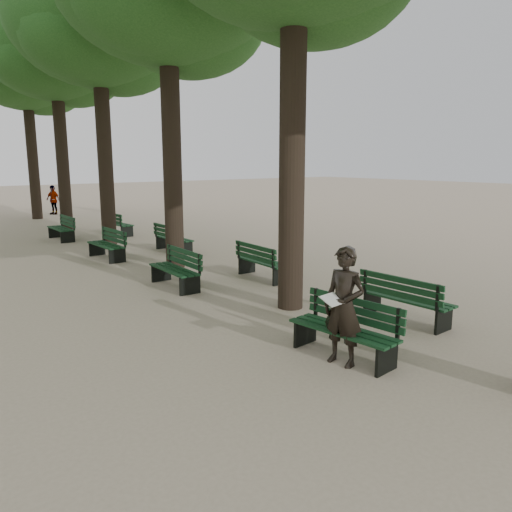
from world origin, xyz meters
TOP-DOWN VIEW (x-y plane):
  - ground at (0.00, 0.00)m, footprint 120.00×120.00m
  - tree_central_3 at (1.50, 13.00)m, footprint 6.00×6.00m
  - tree_central_4 at (1.50, 18.00)m, footprint 6.00×6.00m
  - tree_central_5 at (1.50, 23.00)m, footprint 6.00×6.00m
  - bench_left_0 at (0.37, 0.46)m, footprint 0.75×1.85m
  - bench_left_1 at (0.37, 5.93)m, footprint 0.64×1.82m
  - bench_left_2 at (0.37, 10.33)m, footprint 0.62×1.82m
  - bench_left_3 at (0.37, 15.01)m, footprint 0.57×1.80m
  - bench_right_0 at (2.63, 0.96)m, footprint 0.65×1.82m
  - bench_right_1 at (2.63, 5.34)m, footprint 0.67×1.83m
  - bench_right_2 at (2.63, 10.20)m, footprint 0.57×1.80m
  - bench_right_3 at (2.63, 15.00)m, footprint 0.71×1.84m
  - man_with_map at (0.18, 0.30)m, footprint 0.68×0.77m
  - pedestrian_b at (5.72, 24.54)m, footprint 0.79×1.00m
  - pedestrian_c at (2.80, 24.68)m, footprint 0.73×1.00m

SIDE VIEW (x-z plane):
  - ground at x=0.00m, z-range 0.00..0.00m
  - bench_left_0 at x=0.37m, z-range -0.19..0.73m
  - bench_left_1 at x=0.37m, z-range -0.19..0.73m
  - bench_left_2 at x=0.37m, z-range -0.19..0.73m
  - bench_left_3 at x=0.37m, z-range -0.19..0.73m
  - bench_right_0 at x=2.63m, z-range -0.19..0.73m
  - bench_right_1 at x=2.63m, z-range -0.19..0.73m
  - bench_right_2 at x=2.63m, z-range -0.19..0.73m
  - bench_right_3 at x=2.63m, z-range -0.19..0.73m
  - pedestrian_b at x=5.72m, z-range 0.00..1.54m
  - pedestrian_c at x=2.80m, z-range 0.00..1.63m
  - man_with_map at x=0.18m, z-range 0.00..1.81m
  - tree_central_3 at x=1.50m, z-range 2.68..12.63m
  - tree_central_4 at x=1.50m, z-range 2.68..12.63m
  - tree_central_5 at x=1.50m, z-range 2.68..12.63m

